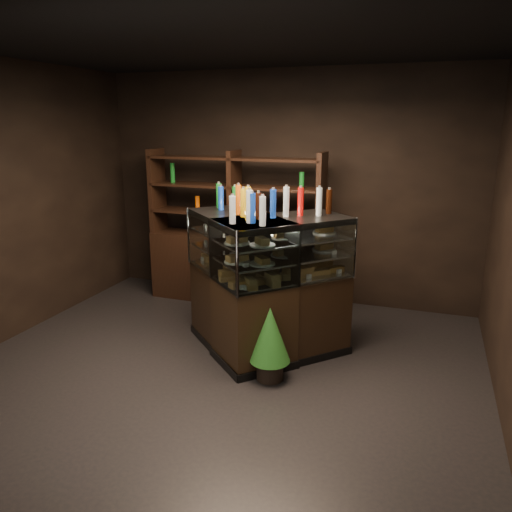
{
  "coord_description": "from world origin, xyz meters",
  "views": [
    {
      "loc": [
        1.8,
        -3.84,
        2.35
      ],
      "look_at": [
        0.27,
        0.54,
        1.09
      ],
      "focal_mm": 35.0,
      "sensor_mm": 36.0,
      "label": 1
    }
  ],
  "objects": [
    {
      "name": "bottles_top",
      "position": [
        0.26,
        0.73,
        1.58
      ],
      "size": [
        1.27,
        0.85,
        0.3
      ],
      "color": "#D8590A",
      "rests_on": "display_case"
    },
    {
      "name": "ground",
      "position": [
        0.0,
        0.0,
        0.0
      ],
      "size": [
        5.0,
        5.0,
        0.0
      ],
      "primitive_type": "plane",
      "color": "black",
      "rests_on": "ground"
    },
    {
      "name": "potted_conifer",
      "position": [
        0.52,
        0.21,
        0.46
      ],
      "size": [
        0.38,
        0.38,
        0.81
      ],
      "rotation": [
        0.0,
        0.0,
        -0.18
      ],
      "color": "black",
      "rests_on": "ground"
    },
    {
      "name": "food_display",
      "position": [
        0.26,
        0.72,
        1.07
      ],
      "size": [
        1.44,
        0.99,
        0.45
      ],
      "color": "#B47E40",
      "rests_on": "display_case"
    },
    {
      "name": "display_case",
      "position": [
        0.26,
        0.73,
        0.49
      ],
      "size": [
        1.85,
        1.42,
        1.45
      ],
      "rotation": [
        0.0,
        0.0,
        0.02
      ],
      "color": "black",
      "rests_on": "ground"
    },
    {
      "name": "back_shelving",
      "position": [
        -0.55,
        2.05,
        0.61
      ],
      "size": [
        2.32,
        0.44,
        2.0
      ],
      "rotation": [
        0.0,
        0.0,
        -0.01
      ],
      "color": "black",
      "rests_on": "ground"
    },
    {
      "name": "room_shell",
      "position": [
        0.0,
        0.0,
        1.94
      ],
      "size": [
        5.02,
        5.02,
        3.01
      ],
      "color": "black",
      "rests_on": "ground"
    }
  ]
}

